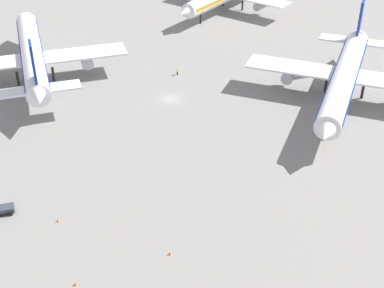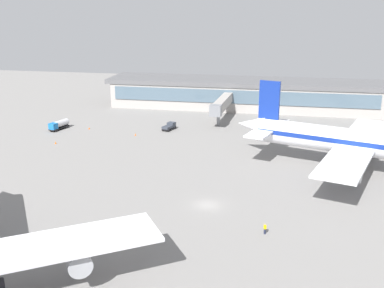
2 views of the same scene
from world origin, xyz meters
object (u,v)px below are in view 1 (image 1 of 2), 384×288
at_px(safety_cone_mid_apron, 58,220).
at_px(safety_cone_far_side, 75,284).
at_px(airplane_taxiing, 345,76).
at_px(airplane_at_gate, 32,55).
at_px(ground_crew_worker, 177,72).
at_px(safety_cone_near_gate, 170,253).

xyz_separation_m(safety_cone_mid_apron, safety_cone_far_side, (14.41, -3.59, 0.00)).
height_order(airplane_taxiing, safety_cone_mid_apron, airplane_taxiing).
distance_m(safety_cone_mid_apron, safety_cone_far_side, 14.85).
bearing_deg(airplane_at_gate, ground_crew_worker, -104.15).
xyz_separation_m(ground_crew_worker, safety_cone_far_side, (49.84, -51.05, -0.55)).
bearing_deg(airplane_at_gate, airplane_taxiing, -116.92).
bearing_deg(airplane_taxiing, ground_crew_worker, -89.61).
bearing_deg(safety_cone_near_gate, safety_cone_far_side, -100.30).
xyz_separation_m(airplane_taxiing, safety_cone_far_side, (16.36, -73.79, -6.00)).
bearing_deg(safety_cone_mid_apron, ground_crew_worker, 126.74).
xyz_separation_m(ground_crew_worker, safety_cone_mid_apron, (35.43, -47.46, -0.55)).
height_order(safety_cone_near_gate, safety_cone_far_side, same).
relative_size(airplane_taxiing, safety_cone_far_side, 82.97).
xyz_separation_m(safety_cone_near_gate, safety_cone_mid_apron, (-17.02, -10.80, 0.00)).
bearing_deg(airplane_at_gate, safety_cone_mid_apron, 179.79).
height_order(airplane_at_gate, safety_cone_near_gate, airplane_at_gate).
bearing_deg(safety_cone_mid_apron, safety_cone_near_gate, 32.40).
height_order(airplane_taxiing, safety_cone_far_side, airplane_taxiing).
relative_size(airplane_at_gate, ground_crew_worker, 32.99).
relative_size(safety_cone_near_gate, safety_cone_mid_apron, 1.00).
xyz_separation_m(airplane_at_gate, ground_crew_worker, (18.63, 29.86, -5.41)).
relative_size(airplane_at_gate, airplane_taxiing, 1.11).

